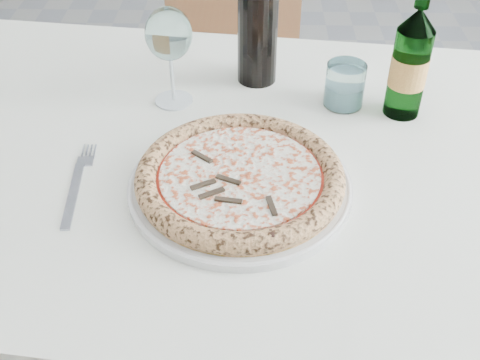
{
  "coord_description": "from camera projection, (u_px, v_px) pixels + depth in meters",
  "views": [
    {
      "loc": [
        0.04,
        -0.76,
        1.36
      ],
      "look_at": [
        0.02,
        -0.05,
        0.78
      ],
      "focal_mm": 45.0,
      "sensor_mm": 36.0,
      "label": 1
    }
  ],
  "objects": [
    {
      "name": "wine_bottle",
      "position": [
        258.0,
        16.0,
        1.12
      ],
      "size": [
        0.08,
        0.08,
        0.31
      ],
      "color": "black",
      "rests_on": "dining_table"
    },
    {
      "name": "plate",
      "position": [
        240.0,
        186.0,
        0.93
      ],
      "size": [
        0.35,
        0.35,
        0.02
      ],
      "color": "silver",
      "rests_on": "dining_table"
    },
    {
      "name": "pizza",
      "position": [
        240.0,
        177.0,
        0.92
      ],
      "size": [
        0.32,
        0.32,
        0.03
      ],
      "color": "#F1AF6A",
      "rests_on": "plate"
    },
    {
      "name": "beer_bottle",
      "position": [
        410.0,
        63.0,
        1.04
      ],
      "size": [
        0.07,
        0.07,
        0.25
      ],
      "color": "#326D36",
      "rests_on": "dining_table"
    },
    {
      "name": "chair_far",
      "position": [
        237.0,
        47.0,
        1.79
      ],
      "size": [
        0.46,
        0.46,
        0.93
      ],
      "color": "brown",
      "rests_on": "floor"
    },
    {
      "name": "wine_glass",
      "position": [
        169.0,
        36.0,
        1.05
      ],
      "size": [
        0.08,
        0.08,
        0.19
      ],
      "color": "silver",
      "rests_on": "dining_table"
    },
    {
      "name": "tumbler",
      "position": [
        344.0,
        88.0,
        1.11
      ],
      "size": [
        0.07,
        0.07,
        0.08
      ],
      "color": "silver",
      "rests_on": "dining_table"
    },
    {
      "name": "fork",
      "position": [
        77.0,
        184.0,
        0.94
      ],
      "size": [
        0.03,
        0.22,
        0.0
      ],
      "color": "#9599AA",
      "rests_on": "dining_table"
    },
    {
      "name": "dining_table",
      "position": [
        241.0,
        190.0,
        1.07
      ],
      "size": [
        1.57,
        1.04,
        0.76
      ],
      "color": "brown",
      "rests_on": "floor"
    }
  ]
}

